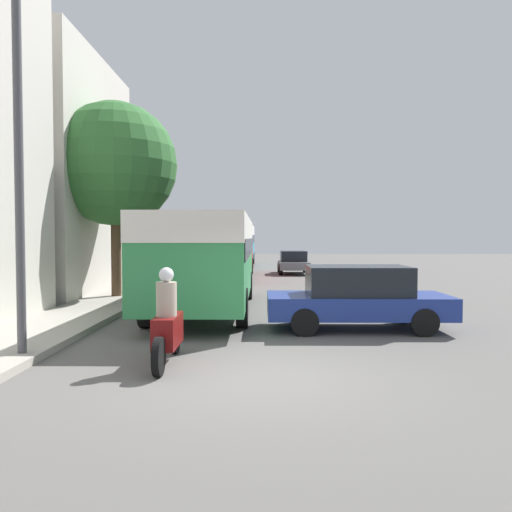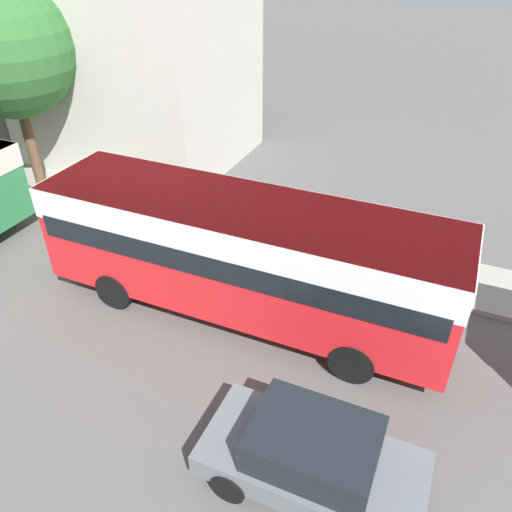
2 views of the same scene
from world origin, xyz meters
The scene contains 5 objects.
building_midblock centered at (-9.43, 11.75, 4.63)m, with size 6.47×7.94×9.26m.
bus_following centered at (-1.79, 19.86, 1.97)m, with size 2.59×9.96×3.03m.
car_far_curb centered at (2.00, 22.91, 0.74)m, with size 1.86×3.82×1.42m.
pedestrian_walking_away centered at (-4.38, 14.99, 0.98)m, with size 0.39×0.39×1.63m.
street_tree centered at (-5.21, 9.94, 4.86)m, with size 4.41×4.41×6.92m.
Camera 2 is at (7.05, 24.08, 8.31)m, focal length 35.00 mm.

